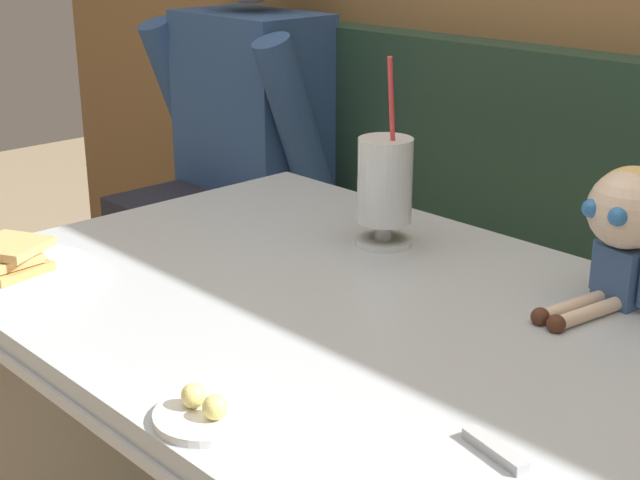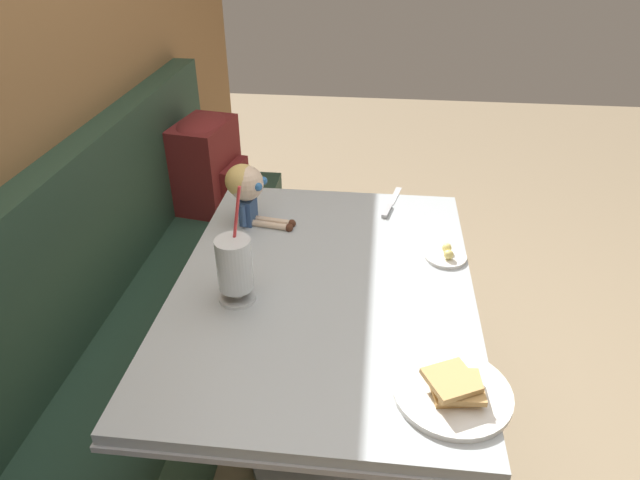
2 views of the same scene
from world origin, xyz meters
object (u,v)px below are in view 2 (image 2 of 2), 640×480
Objects in this scene: milkshake_glass at (235,267)px; butter_saucer at (446,255)px; toast_plate at (453,390)px; butter_knife at (389,207)px; seated_doll at (246,186)px; backpack at (207,161)px.

butter_saucer is (0.25, -0.55, -0.09)m from milkshake_glass.
butter_saucer is (0.53, -0.03, -0.01)m from toast_plate.
toast_plate is at bearing 176.92° from butter_saucer.
milkshake_glass is at bearing 144.44° from butter_knife.
butter_knife is 0.49m from seated_doll.
seated_doll reaches higher than toast_plate.
milkshake_glass is 0.78× the size of backpack.
milkshake_glass is 1.40× the size of seated_doll.
butter_saucer is at bearing -102.95° from seated_doll.
seated_doll reaches higher than butter_knife.
butter_saucer is 0.51× the size of butter_knife.
toast_plate is 0.83m from butter_knife.
butter_saucer is 0.33m from butter_knife.
milkshake_glass is (0.27, 0.52, 0.09)m from toast_plate.
butter_knife is at bearing -71.57° from seated_doll.
backpack is (0.49, 0.78, -0.09)m from butter_knife.
seated_doll is at bearing 41.07° from toast_plate.
seated_doll reaches higher than butter_saucer.
toast_plate reaches higher than butter_saucer.
milkshake_glass reaches higher than butter_knife.
toast_plate is at bearing -145.07° from backpack.
backpack is (1.03, 0.39, -0.18)m from milkshake_glass.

